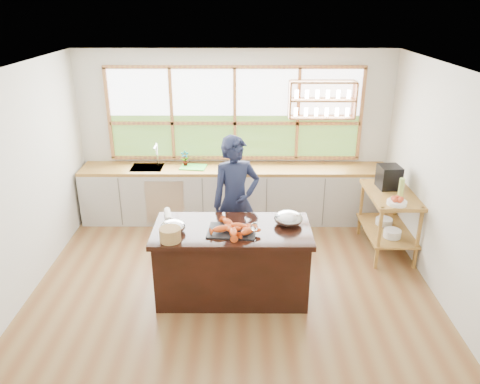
{
  "coord_description": "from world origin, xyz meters",
  "views": [
    {
      "loc": [
        0.12,
        -5.09,
        3.38
      ],
      "look_at": [
        0.09,
        0.15,
        1.22
      ],
      "focal_mm": 35.0,
      "sensor_mm": 36.0,
      "label": 1
    }
  ],
  "objects_px": {
    "cook": "(236,202)",
    "wicker_basket": "(170,235)",
    "island": "(232,261)",
    "espresso_machine": "(389,177)"
  },
  "relations": [
    {
      "from": "cook",
      "to": "wicker_basket",
      "type": "height_order",
      "value": "cook"
    },
    {
      "from": "island",
      "to": "cook",
      "type": "distance_m",
      "value": 0.89
    },
    {
      "from": "espresso_machine",
      "to": "wicker_basket",
      "type": "bearing_deg",
      "value": -156.22
    },
    {
      "from": "cook",
      "to": "espresso_machine",
      "type": "height_order",
      "value": "cook"
    },
    {
      "from": "cook",
      "to": "wicker_basket",
      "type": "distance_m",
      "value": 1.3
    },
    {
      "from": "island",
      "to": "wicker_basket",
      "type": "height_order",
      "value": "wicker_basket"
    },
    {
      "from": "cook",
      "to": "wicker_basket",
      "type": "bearing_deg",
      "value": -142.49
    },
    {
      "from": "cook",
      "to": "espresso_machine",
      "type": "relative_size",
      "value": 5.53
    },
    {
      "from": "espresso_machine",
      "to": "wicker_basket",
      "type": "height_order",
      "value": "espresso_machine"
    },
    {
      "from": "espresso_machine",
      "to": "wicker_basket",
      "type": "relative_size",
      "value": 1.36
    }
  ]
}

